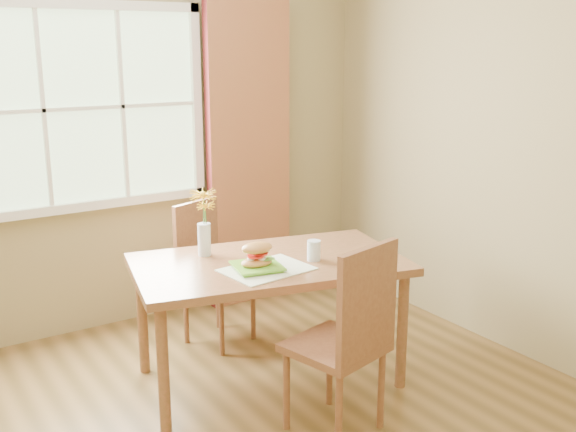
% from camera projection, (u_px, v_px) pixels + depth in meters
% --- Properties ---
extents(room, '(4.24, 3.84, 2.74)m').
position_uv_depth(room, '(221.00, 180.00, 2.78)').
color(room, brown).
rests_on(room, ground).
extents(window, '(1.62, 0.06, 1.32)m').
position_uv_depth(window, '(83.00, 108.00, 4.27)').
color(window, '#B5DAA5').
rests_on(window, room).
extents(curtain_right, '(0.65, 0.08, 2.20)m').
position_uv_depth(curtain_right, '(249.00, 156.00, 4.90)').
color(curtain_right, maroon).
rests_on(curtain_right, room).
extents(dining_table, '(1.63, 1.14, 0.72)m').
position_uv_depth(dining_table, '(269.00, 273.00, 3.77)').
color(dining_table, brown).
rests_on(dining_table, room).
extents(chair_near, '(0.50, 0.50, 1.00)m').
position_uv_depth(chair_near, '(349.00, 333.00, 3.23)').
color(chair_near, brown).
rests_on(chair_near, room).
extents(chair_far, '(0.49, 0.49, 0.92)m').
position_uv_depth(chair_far, '(210.00, 266.00, 4.36)').
color(chair_far, brown).
rests_on(chair_far, room).
extents(placemat, '(0.48, 0.38, 0.01)m').
position_uv_depth(placemat, '(267.00, 269.00, 3.59)').
color(placemat, beige).
rests_on(placemat, dining_table).
extents(plate, '(0.29, 0.29, 0.01)m').
position_uv_depth(plate, '(257.00, 268.00, 3.59)').
color(plate, '#65B62D').
rests_on(plate, placemat).
extents(croissant_sandwich, '(0.19, 0.13, 0.13)m').
position_uv_depth(croissant_sandwich, '(257.00, 255.00, 3.58)').
color(croissant_sandwich, '#CB8445').
rests_on(croissant_sandwich, plate).
extents(water_glass, '(0.08, 0.08, 0.11)m').
position_uv_depth(water_glass, '(314.00, 251.00, 3.74)').
color(water_glass, silver).
rests_on(water_glass, dining_table).
extents(flower_vase, '(0.16, 0.16, 0.38)m').
position_uv_depth(flower_vase, '(204.00, 216.00, 3.79)').
color(flower_vase, silver).
rests_on(flower_vase, dining_table).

